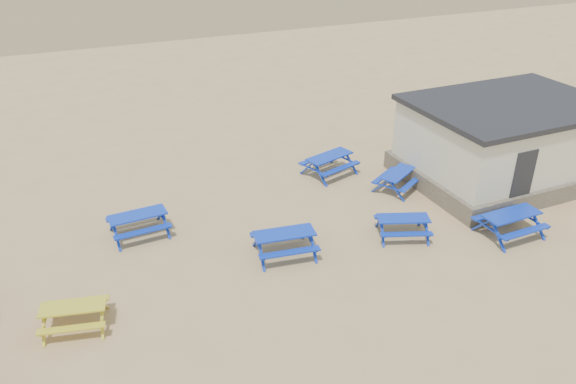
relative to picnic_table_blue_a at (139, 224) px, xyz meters
name	(u,v)px	position (x,y,z in m)	size (l,w,h in m)	color
ground	(266,248)	(3.53, -2.45, -0.39)	(400.00, 400.00, 0.00)	tan
picnic_table_blue_a	(139,224)	(0.00, 0.00, 0.00)	(1.94, 1.60, 0.78)	#0627AD
picnic_table_blue_b	(329,165)	(7.91, 1.53, 0.02)	(2.33, 2.07, 0.82)	#0627AD
picnic_table_blue_c	(398,181)	(9.69, -0.71, -0.03)	(2.18, 2.05, 0.72)	#0627AD
picnic_table_blue_d	(284,244)	(3.94, -3.02, 0.01)	(2.11, 1.80, 0.80)	#0627AD
picnic_table_blue_e	(403,227)	(7.94, -3.62, -0.04)	(2.07, 1.88, 0.71)	#0627AD
picnic_table_blue_f	(510,224)	(11.21, -5.00, 0.02)	(1.99, 1.61, 0.82)	#0627AD
picnic_table_yellow	(75,316)	(-2.38, -3.89, -0.05)	(1.91, 1.67, 0.69)	gold
amenity_block	(505,141)	(14.03, -1.45, 1.18)	(7.40, 5.40, 3.15)	#665B4C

